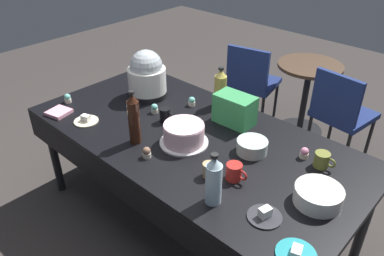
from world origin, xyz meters
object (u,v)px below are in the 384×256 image
potluck_table (192,143)px  cupcake_mint (304,153)px  ceramic_snack_bowl (318,196)px  coffee_mug_tan (209,170)px  cupcake_cocoa (147,153)px  cupcake_vanilla (68,98)px  cupcake_lemon (192,102)px  round_cafe_table (307,86)px  coffee_mug_black (165,115)px  glass_salad_bowl (252,146)px  coffee_mug_red (234,172)px  cupcake_rose (154,109)px  coffee_mug_olive (322,160)px  soda_bottle_cola (134,119)px  soda_bottle_ginger_ale (220,88)px  soda_bottle_water (214,180)px  maroon_chair_right (341,110)px  maroon_chair_left (251,79)px  dessert_plate_charcoal (265,215)px  soda_carton (235,109)px  dessert_plate_teal (296,253)px  frosted_layer_cake (184,134)px  slow_cooker (147,75)px  dessert_plate_cream (86,120)px

potluck_table → cupcake_mint: 0.70m
ceramic_snack_bowl → coffee_mug_tan: (-0.53, -0.21, -0.00)m
cupcake_cocoa → cupcake_vanilla: 0.95m
cupcake_lemon → round_cafe_table: size_ratio=0.09×
cupcake_cocoa → round_cafe_table: bearing=90.6°
potluck_table → coffee_mug_black: size_ratio=19.25×
glass_salad_bowl → coffee_mug_red: bearing=-74.3°
cupcake_rose → coffee_mug_olive: 1.17m
potluck_table → soda_bottle_cola: (-0.20, -0.30, 0.22)m
cupcake_lemon → coffee_mug_olive: 1.03m
coffee_mug_olive → coffee_mug_tan: (-0.40, -0.50, -0.00)m
potluck_table → soda_bottle_ginger_ale: 0.49m
cupcake_rose → cupcake_vanilla: bearing=-150.5°
soda_bottle_water → coffee_mug_red: soda_bottle_water is taller
maroon_chair_right → cupcake_cocoa: bearing=-103.1°
glass_salad_bowl → maroon_chair_left: size_ratio=0.22×
dessert_plate_charcoal → soda_bottle_cola: soda_bottle_cola is taller
cupcake_mint → cupcake_cocoa: size_ratio=1.00×
soda_bottle_water → soda_bottle_ginger_ale: 1.02m
potluck_table → cupcake_vanilla: 1.02m
coffee_mug_olive → soda_carton: bearing=175.7°
soda_bottle_cola → coffee_mug_tan: size_ratio=3.20×
ceramic_snack_bowl → maroon_chair_left: maroon_chair_left is taller
ceramic_snack_bowl → cupcake_rose: ceramic_snack_bowl is taller
dessert_plate_teal → soda_bottle_ginger_ale: (-1.09, 0.82, 0.13)m
ceramic_snack_bowl → round_cafe_table: (-0.93, 1.70, -0.30)m
cupcake_vanilla → maroon_chair_right: size_ratio=0.08×
frosted_layer_cake → maroon_chair_right: (0.36, 1.54, -0.32)m
soda_bottle_cola → coffee_mug_red: size_ratio=2.71×
dessert_plate_charcoal → coffee_mug_black: size_ratio=1.47×
dessert_plate_charcoal → round_cafe_table: bearing=112.1°
slow_cooker → cupcake_vanilla: bearing=-126.5°
ceramic_snack_bowl → maroon_chair_left: size_ratio=0.28×
soda_bottle_water → dessert_plate_teal: bearing=-1.6°
soda_bottle_water → soda_bottle_cola: (-0.70, 0.08, 0.03)m
cupcake_lemon → ceramic_snack_bowl: bearing=-15.6°
ceramic_snack_bowl → coffee_mug_olive: bearing=113.2°
cupcake_lemon → soda_bottle_water: 1.02m
coffee_mug_black → coffee_mug_red: bearing=-13.2°
cupcake_vanilla → round_cafe_table: size_ratio=0.09×
dessert_plate_teal → coffee_mug_black: bearing=162.1°
coffee_mug_tan → soda_carton: 0.60m
slow_cooker → coffee_mug_red: (1.09, -0.34, -0.12)m
ceramic_snack_bowl → dessert_plate_charcoal: size_ratio=1.42×
ceramic_snack_bowl → coffee_mug_red: size_ratio=1.86×
frosted_layer_cake → coffee_mug_tan: frosted_layer_cake is taller
ceramic_snack_bowl → cupcake_rose: 1.27m
dessert_plate_teal → round_cafe_table: bearing=116.4°
ceramic_snack_bowl → cupcake_lemon: 1.19m
dessert_plate_cream → maroon_chair_left: 1.83m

